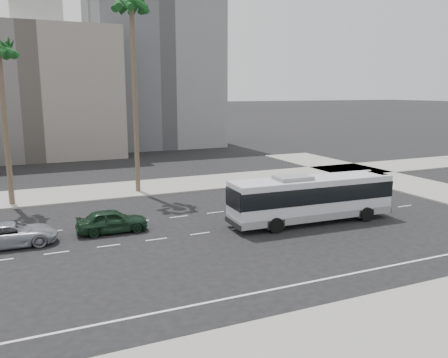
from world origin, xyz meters
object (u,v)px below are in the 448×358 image
car_b (12,234)px  city_bus (311,197)px  car_a (112,221)px  palm_near (131,8)px

car_b → city_bus: bearing=-98.7°
car_a → palm_near: (4.45, 11.34, 15.56)m
car_a → palm_near: 19.76m
car_b → palm_near: bearing=-42.0°
city_bus → palm_near: size_ratio=0.68×
palm_near → car_b: bearing=-132.2°
car_a → palm_near: size_ratio=0.26×
car_b → palm_near: 22.14m
city_bus → car_a: city_bus is taller
city_bus → car_a: (-13.57, 3.36, -1.04)m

